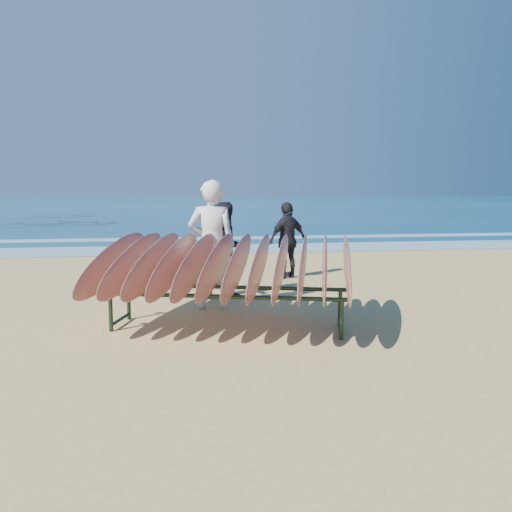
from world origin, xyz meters
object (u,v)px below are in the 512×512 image
(surfboard_rack, at_px, (227,265))
(person_dark_b, at_px, (288,240))
(person_white, at_px, (212,245))
(person_dark_a, at_px, (227,250))

(surfboard_rack, bearing_deg, person_dark_b, 83.21)
(person_white, distance_m, person_dark_a, 0.91)
(person_white, bearing_deg, person_dark_b, -115.63)
(surfboard_rack, bearing_deg, person_dark_a, 100.47)
(person_white, bearing_deg, person_dark_a, -102.95)
(person_white, bearing_deg, surfboard_rack, 103.05)
(surfboard_rack, distance_m, person_white, 1.24)
(surfboard_rack, distance_m, person_dark_a, 2.07)
(person_dark_a, bearing_deg, surfboard_rack, -108.92)
(person_dark_a, distance_m, person_dark_b, 2.31)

